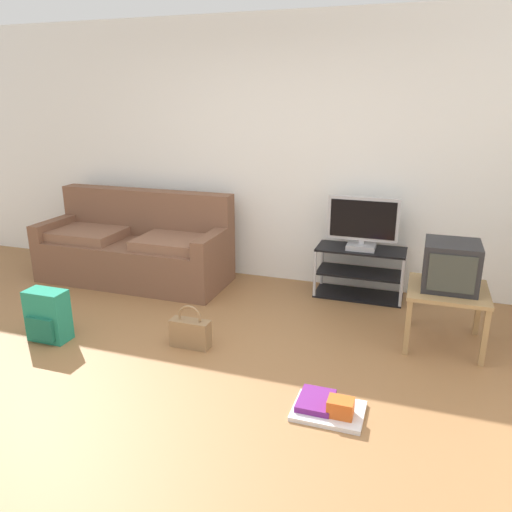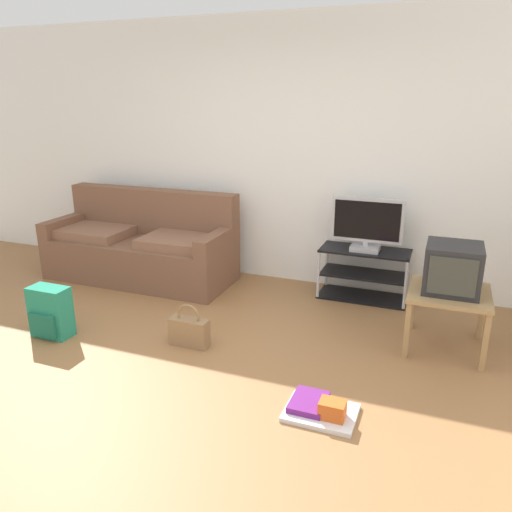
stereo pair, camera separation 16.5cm
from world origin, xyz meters
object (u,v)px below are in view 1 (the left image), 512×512
at_px(couch, 136,249).
at_px(flat_tv, 363,224).
at_px(side_table, 447,296).
at_px(crt_tv, 451,265).
at_px(floor_tray, 328,407).
at_px(handbag, 190,332).
at_px(backpack, 48,316).
at_px(tv_stand, 360,272).

xyz_separation_m(couch, flat_tv, (2.37, 0.26, 0.40)).
height_order(flat_tv, side_table, flat_tv).
bearing_deg(crt_tv, floor_tray, -119.48).
bearing_deg(handbag, backpack, -167.25).
bearing_deg(backpack, floor_tray, -11.78).
xyz_separation_m(tv_stand, crt_tv, (0.78, -0.79, 0.42)).
relative_size(couch, backpack, 4.72).
distance_m(backpack, handbag, 1.19).
bearing_deg(floor_tray, backpack, 173.67).
xyz_separation_m(crt_tv, backpack, (-3.06, -0.98, -0.46)).
height_order(flat_tv, crt_tv, flat_tv).
bearing_deg(couch, floor_tray, -35.64).
distance_m(tv_stand, handbag, 1.89).
bearing_deg(backpack, flat_tv, 31.99).
relative_size(couch, floor_tray, 4.55).
bearing_deg(backpack, tv_stand, 32.34).
distance_m(couch, handbag, 1.76).
height_order(side_table, handbag, side_table).
bearing_deg(couch, flat_tv, 6.19).
xyz_separation_m(couch, tv_stand, (2.37, 0.28, -0.10)).
relative_size(side_table, backpack, 1.41).
xyz_separation_m(flat_tv, crt_tv, (0.78, -0.77, -0.09)).
xyz_separation_m(couch, side_table, (3.15, -0.53, 0.07)).
bearing_deg(side_table, flat_tv, 134.69).
relative_size(flat_tv, backpack, 1.58).
distance_m(side_table, crt_tv, 0.25).
height_order(tv_stand, handbag, tv_stand).
relative_size(tv_stand, side_table, 1.42).
xyz_separation_m(crt_tv, handbag, (-1.91, -0.71, -0.54)).
relative_size(tv_stand, backpack, 2.00).
bearing_deg(couch, side_table, -9.60).
bearing_deg(tv_stand, backpack, -142.21).
bearing_deg(crt_tv, handbag, -159.48).
xyz_separation_m(tv_stand, flat_tv, (0.00, -0.02, 0.50)).
bearing_deg(crt_tv, backpack, -162.33).
height_order(tv_stand, backpack, tv_stand).
height_order(couch, crt_tv, couch).
distance_m(couch, floor_tray, 3.02).
xyz_separation_m(couch, backpack, (0.08, -1.49, -0.14)).
relative_size(handbag, floor_tray, 0.80).
xyz_separation_m(handbag, floor_tray, (1.21, -0.52, -0.08)).
distance_m(flat_tv, handbag, 1.97).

